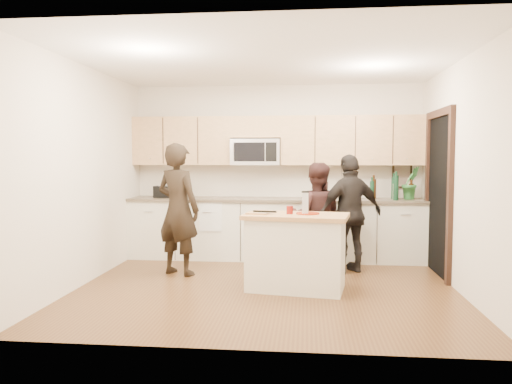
# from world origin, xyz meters

# --- Properties ---
(floor) EXTENTS (4.50, 4.50, 0.00)m
(floor) POSITION_xyz_m (0.00, 0.00, 0.00)
(floor) COLOR brown
(floor) RESTS_ON ground
(room_shell) EXTENTS (4.52, 4.02, 2.71)m
(room_shell) POSITION_xyz_m (0.00, 0.00, 1.73)
(room_shell) COLOR beige
(room_shell) RESTS_ON ground
(back_cabinetry) EXTENTS (4.50, 0.66, 0.94)m
(back_cabinetry) POSITION_xyz_m (0.00, 1.69, 0.47)
(back_cabinetry) COLOR silver
(back_cabinetry) RESTS_ON ground
(upper_cabinetry) EXTENTS (4.50, 0.33, 0.75)m
(upper_cabinetry) POSITION_xyz_m (0.03, 1.83, 1.84)
(upper_cabinetry) COLOR tan
(upper_cabinetry) RESTS_ON ground
(microwave) EXTENTS (0.76, 0.41, 0.40)m
(microwave) POSITION_xyz_m (-0.31, 1.80, 1.65)
(microwave) COLOR silver
(microwave) RESTS_ON ground
(doorway) EXTENTS (0.06, 1.25, 2.20)m
(doorway) POSITION_xyz_m (2.23, 0.90, 1.16)
(doorway) COLOR black
(doorway) RESTS_ON ground
(framed_picture) EXTENTS (0.30, 0.03, 0.38)m
(framed_picture) POSITION_xyz_m (1.95, 1.98, 1.28)
(framed_picture) COLOR black
(framed_picture) RESTS_ON ground
(dish_towel) EXTENTS (0.34, 0.60, 0.48)m
(dish_towel) POSITION_xyz_m (-0.95, 1.50, 0.80)
(dish_towel) COLOR white
(dish_towel) RESTS_ON ground
(island) EXTENTS (1.29, 0.88, 0.90)m
(island) POSITION_xyz_m (0.36, -0.07, 0.45)
(island) COLOR silver
(island) RESTS_ON ground
(red_plate) EXTENTS (0.27, 0.27, 0.02)m
(red_plate) POSITION_xyz_m (0.49, -0.04, 0.91)
(red_plate) COLOR #96270D
(red_plate) RESTS_ON island
(box_grater) EXTENTS (0.09, 0.07, 0.26)m
(box_grater) POSITION_xyz_m (0.46, -0.10, 1.05)
(box_grater) COLOR silver
(box_grater) RESTS_ON red_plate
(drink_glass) EXTENTS (0.08, 0.08, 0.10)m
(drink_glass) POSITION_xyz_m (0.28, -0.06, 0.95)
(drink_glass) COLOR maroon
(drink_glass) RESTS_ON island
(cutting_board) EXTENTS (0.28, 0.24, 0.02)m
(cutting_board) POSITION_xyz_m (-0.10, -0.08, 0.91)
(cutting_board) COLOR tan
(cutting_board) RESTS_ON island
(tongs) EXTENTS (0.29, 0.07, 0.02)m
(tongs) POSITION_xyz_m (-0.01, -0.06, 0.93)
(tongs) COLOR black
(tongs) RESTS_ON cutting_board
(knife) EXTENTS (0.18, 0.05, 0.01)m
(knife) POSITION_xyz_m (0.00, -0.16, 0.92)
(knife) COLOR silver
(knife) RESTS_ON cutting_board
(toaster) EXTENTS (0.32, 0.21, 0.19)m
(toaster) POSITION_xyz_m (-1.73, 1.67, 1.03)
(toaster) COLOR black
(toaster) RESTS_ON back_cabinetry
(bottle_cluster) EXTENTS (0.65, 0.37, 0.42)m
(bottle_cluster) POSITION_xyz_m (1.76, 1.69, 1.12)
(bottle_cluster) COLOR black
(bottle_cluster) RESTS_ON back_cabinetry
(orchid) EXTENTS (0.34, 0.31, 0.50)m
(orchid) POSITION_xyz_m (2.03, 1.72, 1.19)
(orchid) COLOR #337F3A
(orchid) RESTS_ON back_cabinetry
(woman_left) EXTENTS (0.76, 0.64, 1.76)m
(woman_left) POSITION_xyz_m (-1.22, 0.53, 0.88)
(woman_left) COLOR black
(woman_left) RESTS_ON ground
(woman_center) EXTENTS (0.75, 0.60, 1.50)m
(woman_center) POSITION_xyz_m (0.61, 0.92, 0.75)
(woman_center) COLOR black
(woman_center) RESTS_ON ground
(woman_right) EXTENTS (1.02, 0.77, 1.61)m
(woman_right) POSITION_xyz_m (1.07, 0.90, 0.81)
(woman_right) COLOR black
(woman_right) RESTS_ON ground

